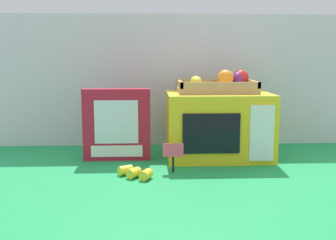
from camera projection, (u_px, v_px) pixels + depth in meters
The scene contains 7 objects.
ground_plane at pixel (180, 158), 1.61m from camera, with size 1.70×1.70×0.00m, color #198C47.
display_back_panel at pixel (176, 80), 1.83m from camera, with size 1.61×0.03×0.57m, color silver.
toy_microwave at pixel (218, 125), 1.61m from camera, with size 0.39×0.29×0.25m.
food_groups_crate at pixel (220, 85), 1.63m from camera, with size 0.30×0.21×0.09m.
cookie_set_box at pixel (117, 124), 1.58m from camera, with size 0.25×0.07×0.27m.
price_sign at pixel (173, 153), 1.41m from camera, with size 0.07×0.01×0.10m.
loose_toy_banana at pixel (135, 173), 1.36m from camera, with size 0.12×0.11×0.03m.
Camera 1 is at (-0.12, -1.57, 0.39)m, focal length 44.65 mm.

